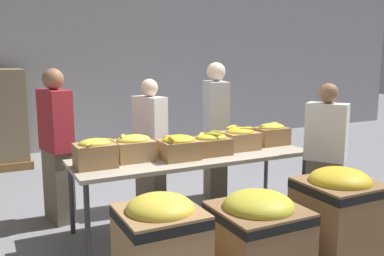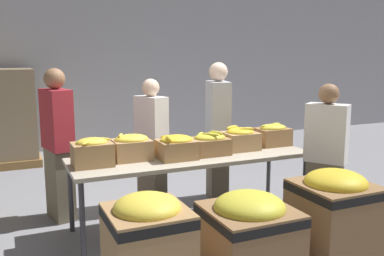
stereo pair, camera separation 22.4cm
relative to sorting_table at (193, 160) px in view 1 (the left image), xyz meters
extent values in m
plane|color=gray|center=(0.00, 0.00, -0.72)|extent=(30.00, 30.00, 0.00)
cube|color=#A8A8AD|center=(0.00, 4.44, 1.28)|extent=(16.00, 0.08, 4.00)
cube|color=#B2A893|center=(0.00, 0.00, 0.03)|extent=(2.53, 0.82, 0.04)
cylinder|color=#38383D|center=(-1.21, -0.35, -0.36)|extent=(0.05, 0.05, 0.73)
cylinder|color=#38383D|center=(1.21, -0.35, -0.36)|extent=(0.05, 0.05, 0.73)
cylinder|color=#38383D|center=(-1.21, 0.35, -0.36)|extent=(0.05, 0.05, 0.73)
cylinder|color=#38383D|center=(1.21, 0.35, -0.36)|extent=(0.05, 0.05, 0.73)
cube|color=#A37A4C|center=(-1.04, -0.02, 0.16)|extent=(0.37, 0.29, 0.22)
ellipsoid|color=yellow|center=(-1.04, -0.02, 0.28)|extent=(0.30, 0.23, 0.09)
ellipsoid|color=yellow|center=(-0.94, -0.01, 0.30)|extent=(0.18, 0.10, 0.04)
ellipsoid|color=yellow|center=(-1.08, -0.10, 0.30)|extent=(0.18, 0.18, 0.04)
cube|color=tan|center=(-0.63, 0.07, 0.15)|extent=(0.37, 0.30, 0.20)
ellipsoid|color=yellow|center=(-0.63, 0.07, 0.26)|extent=(0.34, 0.27, 0.10)
ellipsoid|color=yellow|center=(-0.64, 0.03, 0.29)|extent=(0.12, 0.15, 0.05)
ellipsoid|color=yellow|center=(-0.63, 0.07, 0.28)|extent=(0.16, 0.16, 0.05)
ellipsoid|color=yellow|center=(-0.67, 0.05, 0.28)|extent=(0.13, 0.13, 0.04)
ellipsoid|color=yellow|center=(-0.73, 0.10, 0.30)|extent=(0.10, 0.15, 0.05)
cube|color=#A37A4C|center=(-0.20, -0.08, 0.15)|extent=(0.37, 0.32, 0.19)
ellipsoid|color=gold|center=(-0.20, -0.08, 0.25)|extent=(0.34, 0.29, 0.10)
ellipsoid|color=gold|center=(-0.31, -0.16, 0.28)|extent=(0.07, 0.17, 0.06)
ellipsoid|color=gold|center=(-0.26, -0.02, 0.27)|extent=(0.18, 0.10, 0.05)
cube|color=olive|center=(0.19, -0.04, 0.14)|extent=(0.37, 0.31, 0.18)
ellipsoid|color=gold|center=(0.19, -0.04, 0.23)|extent=(0.34, 0.27, 0.09)
ellipsoid|color=gold|center=(0.13, 0.06, 0.26)|extent=(0.15, 0.16, 0.05)
ellipsoid|color=gold|center=(0.17, -0.10, 0.28)|extent=(0.15, 0.19, 0.04)
ellipsoid|color=gold|center=(0.22, -0.07, 0.26)|extent=(0.16, 0.07, 0.04)
ellipsoid|color=gold|center=(0.27, -0.02, 0.28)|extent=(0.12, 0.19, 0.05)
cube|color=tan|center=(0.60, 0.04, 0.15)|extent=(0.37, 0.32, 0.19)
ellipsoid|color=gold|center=(0.60, 0.04, 0.25)|extent=(0.30, 0.29, 0.09)
ellipsoid|color=gold|center=(0.55, 0.13, 0.29)|extent=(0.20, 0.12, 0.05)
ellipsoid|color=gold|center=(0.64, -0.03, 0.29)|extent=(0.17, 0.08, 0.05)
cube|color=olive|center=(1.07, 0.08, 0.15)|extent=(0.37, 0.27, 0.20)
ellipsoid|color=gold|center=(1.07, 0.08, 0.26)|extent=(0.33, 0.23, 0.09)
ellipsoid|color=gold|center=(1.01, 0.09, 0.29)|extent=(0.22, 0.07, 0.06)
ellipsoid|color=gold|center=(1.11, 0.09, 0.29)|extent=(0.16, 0.08, 0.05)
cube|color=#6B604C|center=(-0.19, 0.75, -0.36)|extent=(0.30, 0.39, 0.73)
cube|color=silver|center=(-0.19, 0.75, 0.31)|extent=(0.33, 0.46, 0.60)
sphere|color=beige|center=(-0.19, 0.75, 0.72)|extent=(0.21, 0.21, 0.21)
cube|color=#6B604C|center=(-1.26, 0.78, -0.32)|extent=(0.29, 0.42, 0.79)
cube|color=maroon|center=(-1.26, 0.78, 0.40)|extent=(0.32, 0.49, 0.66)
sphere|color=#896042|center=(-1.26, 0.78, 0.84)|extent=(0.22, 0.22, 0.22)
cube|color=#6B604C|center=(0.64, 0.66, -0.31)|extent=(0.31, 0.43, 0.82)
cube|color=#B2B2B7|center=(0.64, 0.66, 0.43)|extent=(0.34, 0.51, 0.68)
sphere|color=beige|center=(0.64, 0.66, 0.89)|extent=(0.23, 0.23, 0.23)
cube|color=#6B604C|center=(1.23, -0.63, -0.36)|extent=(0.36, 0.39, 0.73)
cube|color=silver|center=(1.23, -0.63, 0.30)|extent=(0.40, 0.45, 0.60)
sphere|color=#896042|center=(1.23, -0.63, 0.71)|extent=(0.21, 0.21, 0.21)
cube|color=black|center=(-0.91, -1.30, -0.01)|extent=(0.56, 0.56, 0.07)
ellipsoid|color=yellow|center=(-0.91, -1.30, 0.05)|extent=(0.47, 0.47, 0.19)
cube|color=olive|center=(-0.09, -1.30, -0.40)|extent=(0.65, 0.65, 0.64)
cube|color=black|center=(-0.09, -1.30, -0.13)|extent=(0.66, 0.66, 0.07)
ellipsoid|color=gold|center=(-0.09, -1.30, -0.07)|extent=(0.56, 0.56, 0.23)
cube|color=olive|center=(0.76, -1.30, -0.35)|extent=(0.62, 0.62, 0.74)
cube|color=black|center=(0.76, -1.30, -0.04)|extent=(0.62, 0.62, 0.07)
ellipsoid|color=gold|center=(0.76, -1.30, 0.03)|extent=(0.52, 0.52, 0.22)
camera|label=1|loc=(-1.96, -3.91, 1.09)|focal=40.00mm
camera|label=2|loc=(-1.76, -4.00, 1.09)|focal=40.00mm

